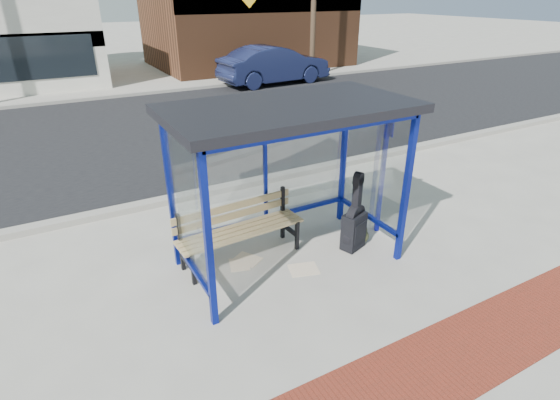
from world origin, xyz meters
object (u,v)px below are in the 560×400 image
bench (239,227)px  suitcase (354,231)px  guitar_bag (355,223)px  backpack (360,232)px  parked_car (274,65)px  fire_hydrant (319,65)px

bench → suitcase: 1.82m
guitar_bag → backpack: 0.35m
bench → backpack: (1.91, -0.53, -0.35)m
suitcase → parked_car: (5.43, 12.77, 0.50)m
bench → fire_hydrant: size_ratio=2.70×
guitar_bag → parked_car: 13.86m
parked_car → fire_hydrant: size_ratio=6.70×
bench → parked_car: bearing=56.3°
guitar_bag → suitcase: (-0.02, -0.01, -0.14)m
guitar_bag → parked_car: parked_car is taller
fire_hydrant → guitar_bag: bearing=-121.7°
bench → parked_car: (7.12, 12.13, 0.29)m
suitcase → backpack: size_ratio=1.77×
suitcase → backpack: bearing=6.8°
backpack → fire_hydrant: size_ratio=0.51×
bench → parked_car: parked_car is taller
bench → guitar_bag: bearing=-23.6°
suitcase → backpack: 0.28m
guitar_bag → fire_hydrant: guitar_bag is taller
bench → fire_hydrant: 17.14m
suitcase → parked_car: 13.88m
bench → guitar_bag: 1.82m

